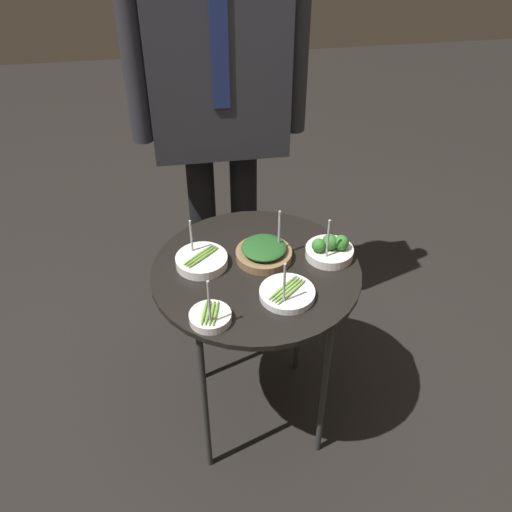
# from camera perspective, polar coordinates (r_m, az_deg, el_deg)

# --- Properties ---
(ground_plane) EXTENTS (8.00, 8.00, 0.00)m
(ground_plane) POSITION_cam_1_polar(r_m,az_deg,el_deg) (2.22, 0.00, -15.23)
(ground_plane) COLOR black
(serving_cart) EXTENTS (0.64, 0.64, 0.69)m
(serving_cart) POSITION_cam_1_polar(r_m,az_deg,el_deg) (1.75, 0.00, -2.67)
(serving_cart) COLOR black
(serving_cart) RESTS_ON ground_plane
(bowl_asparagus_back_right) EXTENTS (0.12, 0.12, 0.17)m
(bowl_asparagus_back_right) POSITION_cam_1_polar(r_m,az_deg,el_deg) (1.55, -4.59, -6.05)
(bowl_asparagus_back_right) COLOR silver
(bowl_asparagus_back_right) RESTS_ON serving_cart
(bowl_asparagus_back_left) EXTENTS (0.16, 0.16, 0.15)m
(bowl_asparagus_back_left) POSITION_cam_1_polar(r_m,az_deg,el_deg) (1.62, 3.13, -3.72)
(bowl_asparagus_back_left) COLOR silver
(bowl_asparagus_back_left) RESTS_ON serving_cart
(bowl_spinach_front_center) EXTENTS (0.17, 0.17, 0.16)m
(bowl_spinach_front_center) POSITION_cam_1_polar(r_m,az_deg,el_deg) (1.74, 0.80, 0.43)
(bowl_spinach_front_center) COLOR brown
(bowl_spinach_front_center) RESTS_ON serving_cart
(bowl_asparagus_far_rim) EXTENTS (0.16, 0.16, 0.14)m
(bowl_asparagus_far_rim) POSITION_cam_1_polar(r_m,az_deg,el_deg) (1.73, -5.47, -0.44)
(bowl_asparagus_far_rim) COLOR silver
(bowl_asparagus_far_rim) RESTS_ON serving_cart
(bowl_broccoli_near_rim) EXTENTS (0.15, 0.15, 0.16)m
(bowl_broccoli_near_rim) POSITION_cam_1_polar(r_m,az_deg,el_deg) (1.76, 7.39, 0.74)
(bowl_broccoli_near_rim) COLOR silver
(bowl_broccoli_near_rim) RESTS_ON serving_cart
(waiter_figure) EXTENTS (0.61, 0.23, 1.66)m
(waiter_figure) POSITION_cam_1_polar(r_m,az_deg,el_deg) (2.01, -3.82, 16.70)
(waiter_figure) COLOR black
(waiter_figure) RESTS_ON ground_plane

